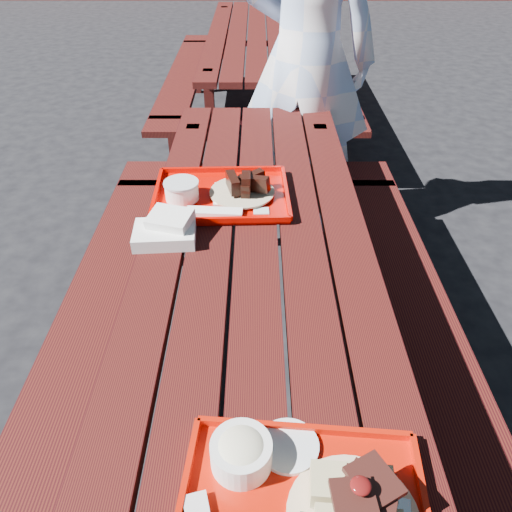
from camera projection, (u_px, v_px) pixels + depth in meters
The scene contains 7 objects.
ground at pixel (256, 395), 2.03m from camera, with size 60.00×60.00×0.00m, color black.
picnic_table_near at pixel (256, 291), 1.69m from camera, with size 1.41×2.40×0.75m.
picnic_table_far at pixel (257, 58), 3.93m from camera, with size 1.41×2.40×0.75m.
near_tray at pixel (303, 496), 0.90m from camera, with size 0.48×0.39×0.14m.
far_tray at pixel (219, 193), 1.79m from camera, with size 0.50×0.39×0.08m.
white_cloth at pixel (166, 230), 1.59m from camera, with size 0.20×0.17×0.08m.
person at pixel (306, 58), 2.51m from camera, with size 0.70×0.46×1.92m, color #B6D3FF.
Camera 1 is at (0.00, -1.28, 1.67)m, focal length 35.00 mm.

